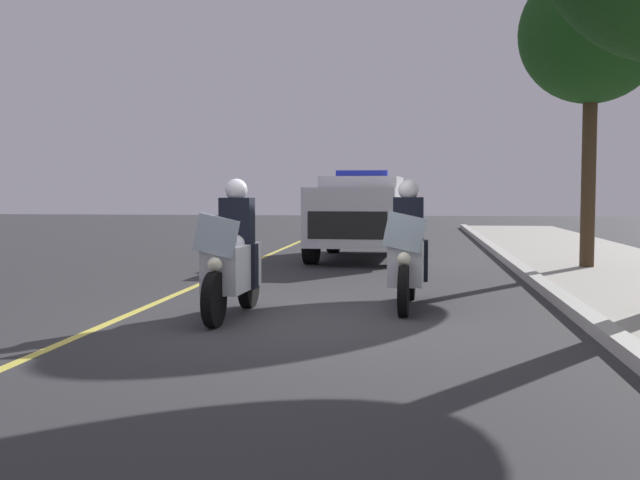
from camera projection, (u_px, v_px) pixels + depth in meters
name	position (u px, v px, depth m)	size (l,w,h in m)	color
ground_plane	(306.00, 322.00, 8.97)	(80.00, 80.00, 0.00)	#333335
curb_strip	(592.00, 322.00, 8.55)	(48.00, 0.24, 0.15)	#B7B5AD
lane_stripe_center	(122.00, 318.00, 9.27)	(48.00, 0.12, 0.01)	#E0D14C
police_motorcycle_lead_left	(233.00, 261.00, 9.32)	(2.14, 0.59, 1.72)	black
police_motorcycle_lead_right	(407.00, 256.00, 10.07)	(2.14, 0.59, 1.72)	black
police_suv	(362.00, 213.00, 17.47)	(4.98, 2.25, 2.05)	silver
tree_far_back	(592.00, 34.00, 14.32)	(2.75, 2.75, 5.84)	#42301E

